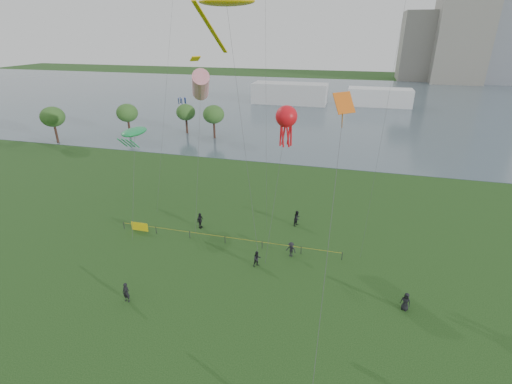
# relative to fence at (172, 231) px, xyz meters

# --- Properties ---
(ground_plane) EXTENTS (400.00, 400.00, 0.00)m
(ground_plane) POSITION_rel_fence_xyz_m (10.50, -13.87, -0.55)
(ground_plane) COLOR #153511
(lake) EXTENTS (400.00, 120.00, 0.08)m
(lake) POSITION_rel_fence_xyz_m (10.50, 86.13, -0.53)
(lake) COLOR #4E606B
(lake) RESTS_ON ground_plane
(building_mid) EXTENTS (20.00, 20.00, 38.00)m
(building_mid) POSITION_rel_fence_xyz_m (56.50, 148.13, 18.45)
(building_mid) COLOR gray
(building_mid) RESTS_ON ground_plane
(building_low) EXTENTS (16.00, 18.00, 28.00)m
(building_low) POSITION_rel_fence_xyz_m (42.50, 154.13, 13.45)
(building_low) COLOR slate
(building_low) RESTS_ON ground_plane
(pavilion_left) EXTENTS (22.00, 8.00, 6.00)m
(pavilion_left) POSITION_rel_fence_xyz_m (-1.50, 81.13, 2.45)
(pavilion_left) COLOR silver
(pavilion_left) RESTS_ON ground_plane
(pavilion_right) EXTENTS (18.00, 7.00, 5.00)m
(pavilion_right) POSITION_rel_fence_xyz_m (24.50, 84.13, 1.95)
(pavilion_right) COLOR silver
(pavilion_right) RESTS_ON ground_plane
(trees) EXTENTS (33.31, 17.43, 7.07)m
(trees) POSITION_rel_fence_xyz_m (-23.86, 34.80, 4.34)
(trees) COLOR #331E17
(trees) RESTS_ON ground_plane
(fence) EXTENTS (24.07, 0.07, 1.05)m
(fence) POSITION_rel_fence_xyz_m (0.00, 0.00, 0.00)
(fence) COLOR black
(fence) RESTS_ON ground_plane
(spectator_a) EXTENTS (0.97, 0.96, 1.57)m
(spectator_a) POSITION_rel_fence_xyz_m (10.41, -3.10, 0.23)
(spectator_a) COLOR black
(spectator_a) RESTS_ON ground_plane
(spectator_b) EXTENTS (1.13, 0.81, 1.57)m
(spectator_b) POSITION_rel_fence_xyz_m (13.21, -0.66, 0.23)
(spectator_b) COLOR black
(spectator_b) RESTS_ON ground_plane
(spectator_c) EXTENTS (0.68, 1.14, 1.82)m
(spectator_c) POSITION_rel_fence_xyz_m (2.32, 2.41, 0.36)
(spectator_c) COLOR black
(spectator_c) RESTS_ON ground_plane
(spectator_d) EXTENTS (0.91, 0.78, 1.57)m
(spectator_d) POSITION_rel_fence_xyz_m (23.32, -5.86, 0.23)
(spectator_d) COLOR black
(spectator_d) RESTS_ON ground_plane
(spectator_f) EXTENTS (0.67, 0.47, 1.74)m
(spectator_f) POSITION_rel_fence_xyz_m (1.32, -10.66, 0.32)
(spectator_f) COLOR black
(spectator_f) RESTS_ON ground_plane
(spectator_g) EXTENTS (1.00, 1.09, 1.80)m
(spectator_g) POSITION_rel_fence_xyz_m (12.79, 5.78, 0.35)
(spectator_g) COLOR black
(spectator_g) RESTS_ON ground_plane
(kite_stingray) EXTENTS (7.73, 10.18, 23.40)m
(kite_stingray) POSITION_rel_fence_xyz_m (5.29, 5.02, 22.35)
(kite_stingray) COLOR #3F3F42
(kite_windsock) EXTENTS (4.30, 9.42, 16.88)m
(kite_windsock) POSITION_rel_fence_xyz_m (1.05, 7.80, 14.37)
(kite_windsock) COLOR #3F3F42
(kite_creature) EXTENTS (5.62, 11.90, 9.46)m
(kite_creature) POSITION_rel_fence_xyz_m (-8.14, 7.85, 8.45)
(kite_creature) COLOR #3F3F42
(kite_octopus) EXTENTS (2.08, 6.62, 14.06)m
(kite_octopus) POSITION_rel_fence_xyz_m (11.64, 3.10, 12.37)
(kite_octopus) COLOR #3F3F42
(kite_delta) EXTENTS (1.63, 14.36, 16.72)m
(kite_delta) POSITION_rel_fence_xyz_m (17.11, -6.35, 14.70)
(kite_delta) COLOR #3F3F42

